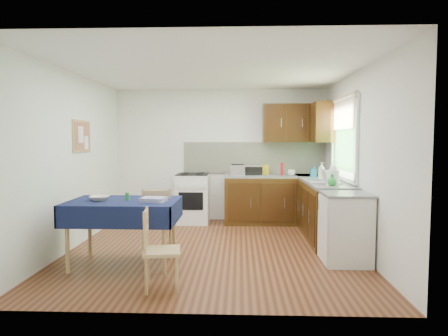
{
  "coord_description": "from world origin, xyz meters",
  "views": [
    {
      "loc": [
        0.37,
        -5.53,
        1.55
      ],
      "look_at": [
        0.15,
        0.1,
        1.15
      ],
      "focal_mm": 32.0,
      "sensor_mm": 36.0,
      "label": 1
    }
  ],
  "objects_px": {
    "chair_far": "(157,221)",
    "dish_rack": "(325,182)",
    "toaster": "(238,170)",
    "sandwich_press": "(254,170)",
    "kettle": "(333,176)",
    "chair_near": "(158,247)",
    "dining_table": "(124,209)"
  },
  "relations": [
    {
      "from": "chair_far",
      "to": "dish_rack",
      "type": "relative_size",
      "value": 2.07
    },
    {
      "from": "toaster",
      "to": "sandwich_press",
      "type": "distance_m",
      "value": 0.33
    },
    {
      "from": "kettle",
      "to": "toaster",
      "type": "bearing_deg",
      "value": 131.87
    },
    {
      "from": "chair_near",
      "to": "toaster",
      "type": "height_order",
      "value": "toaster"
    },
    {
      "from": "chair_near",
      "to": "dish_rack",
      "type": "distance_m",
      "value": 2.92
    },
    {
      "from": "chair_far",
      "to": "sandwich_press",
      "type": "bearing_deg",
      "value": -130.03
    },
    {
      "from": "dining_table",
      "to": "sandwich_press",
      "type": "distance_m",
      "value": 3.09
    },
    {
      "from": "chair_near",
      "to": "sandwich_press",
      "type": "xyz_separation_m",
      "value": [
        1.1,
        3.37,
        0.54
      ]
    },
    {
      "from": "dining_table",
      "to": "chair_far",
      "type": "bearing_deg",
      "value": 16.13
    },
    {
      "from": "sandwich_press",
      "to": "toaster",
      "type": "bearing_deg",
      "value": -151.31
    },
    {
      "from": "chair_far",
      "to": "kettle",
      "type": "xyz_separation_m",
      "value": [
        2.4,
        0.62,
        0.54
      ]
    },
    {
      "from": "chair_near",
      "to": "kettle",
      "type": "distance_m",
      "value": 2.82
    },
    {
      "from": "dining_table",
      "to": "kettle",
      "type": "height_order",
      "value": "kettle"
    },
    {
      "from": "chair_near",
      "to": "sandwich_press",
      "type": "height_order",
      "value": "sandwich_press"
    },
    {
      "from": "chair_near",
      "to": "sandwich_press",
      "type": "bearing_deg",
      "value": -26.79
    },
    {
      "from": "sandwich_press",
      "to": "kettle",
      "type": "xyz_separation_m",
      "value": [
        1.07,
        -1.67,
        0.04
      ]
    },
    {
      "from": "dish_rack",
      "to": "chair_far",
      "type": "bearing_deg",
      "value": -158.7
    },
    {
      "from": "dish_rack",
      "to": "kettle",
      "type": "xyz_separation_m",
      "value": [
        0.06,
        -0.25,
        0.1
      ]
    },
    {
      "from": "chair_far",
      "to": "chair_near",
      "type": "height_order",
      "value": "chair_far"
    },
    {
      "from": "chair_far",
      "to": "chair_near",
      "type": "xyz_separation_m",
      "value": [
        0.23,
        -1.08,
        -0.05
      ]
    },
    {
      "from": "dining_table",
      "to": "sandwich_press",
      "type": "bearing_deg",
      "value": 34.0
    },
    {
      "from": "toaster",
      "to": "sandwich_press",
      "type": "bearing_deg",
      "value": 42.93
    },
    {
      "from": "chair_far",
      "to": "toaster",
      "type": "distance_m",
      "value": 2.44
    },
    {
      "from": "chair_near",
      "to": "dish_rack",
      "type": "bearing_deg",
      "value": -55.97
    },
    {
      "from": "toaster",
      "to": "dish_rack",
      "type": "relative_size",
      "value": 0.6
    },
    {
      "from": "chair_far",
      "to": "dish_rack",
      "type": "height_order",
      "value": "dish_rack"
    },
    {
      "from": "kettle",
      "to": "dining_table",
      "type": "bearing_deg",
      "value": -161.78
    },
    {
      "from": "chair_near",
      "to": "toaster",
      "type": "relative_size",
      "value": 3.13
    },
    {
      "from": "dish_rack",
      "to": "sandwich_press",
      "type": "bearing_deg",
      "value": 126.42
    },
    {
      "from": "dining_table",
      "to": "toaster",
      "type": "relative_size",
      "value": 4.93
    },
    {
      "from": "dish_rack",
      "to": "chair_near",
      "type": "bearing_deg",
      "value": -136.39
    },
    {
      "from": "dining_table",
      "to": "chair_near",
      "type": "distance_m",
      "value": 1.02
    }
  ]
}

